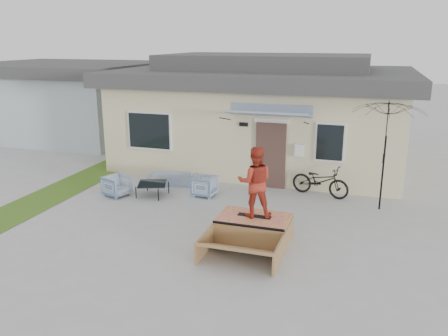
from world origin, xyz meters
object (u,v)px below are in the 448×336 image
(armchair_right, at_px, (204,185))
(coffee_table, at_px, (153,189))
(bicycle, at_px, (320,178))
(patio_umbrella, at_px, (385,148))
(skateboard, at_px, (254,216))
(skate_ramp, at_px, (254,228))
(armchair_left, at_px, (117,185))
(skater, at_px, (255,181))
(loveseat, at_px, (174,175))

(armchair_right, xyz_separation_m, coffee_table, (-1.50, -0.49, -0.13))
(coffee_table, bearing_deg, bicycle, 17.84)
(patio_umbrella, bearing_deg, bicycle, 158.65)
(armchair_right, distance_m, skateboard, 3.38)
(armchair_right, distance_m, skate_ramp, 3.42)
(armchair_right, relative_size, coffee_table, 0.82)
(armchair_right, height_order, patio_umbrella, patio_umbrella)
(armchair_left, xyz_separation_m, skater, (4.72, -1.76, 1.10))
(loveseat, xyz_separation_m, skater, (3.54, -3.33, 1.13))
(armchair_right, bearing_deg, skateboard, 44.86)
(armchair_right, distance_m, skater, 3.55)
(armchair_left, height_order, bicycle, bicycle)
(armchair_right, relative_size, patio_umbrella, 0.31)
(skateboard, bearing_deg, coffee_table, 153.33)
(bicycle, relative_size, skateboard, 2.23)
(loveseat, distance_m, skate_ramp, 4.90)
(armchair_left, relative_size, armchair_right, 1.03)
(armchair_left, height_order, coffee_table, armchair_left)
(coffee_table, distance_m, patio_umbrella, 6.80)
(coffee_table, height_order, skater, skater)
(skater, bearing_deg, patio_umbrella, -149.62)
(loveseat, relative_size, armchair_left, 2.33)
(skater, bearing_deg, armchair_left, -35.92)
(patio_umbrella, xyz_separation_m, skater, (-2.87, -2.96, -0.31))
(skate_ramp, bearing_deg, bicycle, 73.25)
(skater, bearing_deg, armchair_right, -65.02)
(skater, bearing_deg, skateboard, 180.00)
(loveseat, relative_size, skate_ramp, 0.72)
(bicycle, height_order, patio_umbrella, patio_umbrella)
(armchair_left, bearing_deg, skater, -91.49)
(armchair_left, height_order, armchair_right, armchair_left)
(armchair_right, height_order, skater, skater)
(coffee_table, bearing_deg, patio_umbrella, 7.66)
(skate_ramp, relative_size, skateboard, 2.77)
(coffee_table, relative_size, skater, 0.49)
(loveseat, bearing_deg, skater, 125.36)
(loveseat, distance_m, skater, 4.99)
(bicycle, bearing_deg, skate_ramp, 177.69)
(loveseat, height_order, armchair_right, armchair_right)
(coffee_table, bearing_deg, armchair_left, -162.96)
(armchair_right, bearing_deg, skater, 44.86)
(skate_ramp, bearing_deg, skater, 90.00)
(armchair_right, xyz_separation_m, skateboard, (2.19, -2.57, 0.24))
(armchair_left, xyz_separation_m, patio_umbrella, (7.60, 1.20, 1.40))
(armchair_left, relative_size, skate_ramp, 0.31)
(armchair_left, relative_size, skateboard, 0.86)
(skate_ramp, height_order, skateboard, skateboard)
(coffee_table, relative_size, bicycle, 0.46)
(armchair_left, bearing_deg, skate_ramp, -92.09)
(loveseat, height_order, skater, skater)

